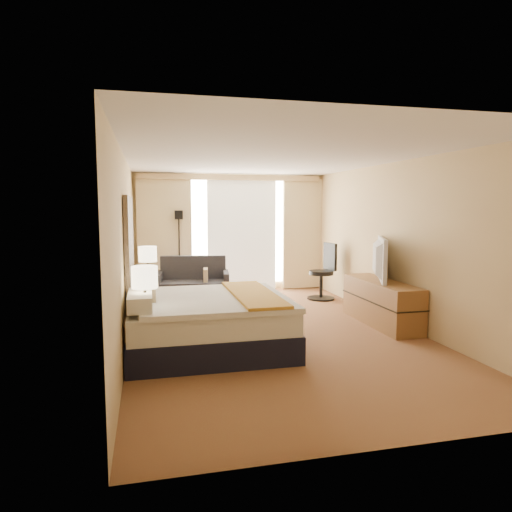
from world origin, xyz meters
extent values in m
cube|color=#541A18|center=(0.00, 0.00, 0.00)|extent=(4.20, 7.00, 0.02)
cube|color=silver|center=(0.00, 0.00, 2.60)|extent=(4.20, 7.00, 0.02)
cube|color=#D4B681|center=(0.00, 3.50, 1.30)|extent=(4.20, 0.02, 2.60)
cube|color=#D4B681|center=(0.00, -3.50, 1.30)|extent=(4.20, 0.02, 2.60)
cube|color=#D4B681|center=(-2.10, 0.00, 1.30)|extent=(0.02, 7.00, 2.60)
cube|color=#D4B681|center=(2.10, 0.00, 1.30)|extent=(0.02, 7.00, 2.60)
cube|color=black|center=(-2.06, 0.20, 1.28)|extent=(0.06, 1.85, 1.50)
cube|color=brown|center=(-1.87, -1.05, 0.28)|extent=(0.45, 0.52, 0.55)
cube|color=brown|center=(-1.87, 1.45, 0.28)|extent=(0.45, 0.52, 0.55)
cube|color=brown|center=(1.83, 0.00, 0.35)|extent=(0.50, 1.80, 0.70)
cube|color=white|center=(0.25, 3.47, 1.32)|extent=(2.30, 0.02, 2.30)
cube|color=beige|center=(-1.45, 3.38, 1.27)|extent=(1.15, 0.09, 2.50)
cube|color=beige|center=(1.65, 3.38, 1.27)|extent=(0.90, 0.09, 2.50)
cube|color=silver|center=(0.25, 3.43, 1.27)|extent=(1.55, 0.04, 2.50)
cube|color=#D4B681|center=(0.00, 3.34, 2.52)|extent=(4.00, 0.16, 0.12)
cube|color=black|center=(-1.05, -0.65, 0.17)|extent=(2.07, 1.87, 0.35)
cube|color=silver|center=(-1.05, -0.65, 0.49)|extent=(2.02, 1.82, 0.30)
cube|color=silver|center=(-0.97, -0.65, 0.67)|extent=(1.89, 1.89, 0.07)
cube|color=gold|center=(-0.44, -0.65, 0.71)|extent=(0.54, 1.89, 0.04)
cube|color=silver|center=(-1.91, -1.10, 0.79)|extent=(0.28, 0.77, 0.18)
cube|color=silver|center=(-1.91, -0.20, 0.79)|extent=(0.28, 0.77, 0.18)
cube|color=beige|center=(-1.77, -0.65, 0.83)|extent=(0.10, 0.41, 0.36)
cube|color=maroon|center=(-0.95, 2.45, 0.13)|extent=(1.52, 0.96, 0.25)
cube|color=#2A292E|center=(-0.96, 2.40, 0.34)|extent=(1.40, 0.79, 0.16)
cube|color=#2A292E|center=(-0.91, 2.75, 0.61)|extent=(1.33, 0.33, 0.56)
cube|color=#2A292E|center=(-1.61, 2.54, 0.37)|extent=(0.21, 0.77, 0.46)
cube|color=#2A292E|center=(-0.29, 2.36, 0.37)|extent=(0.21, 0.77, 0.46)
cube|color=beige|center=(-0.71, 2.36, 0.51)|extent=(0.13, 0.36, 0.33)
cube|color=black|center=(-1.15, 3.30, 0.01)|extent=(0.23, 0.23, 0.02)
cylinder|color=black|center=(-1.15, 3.30, 0.83)|extent=(0.03, 0.03, 1.61)
cube|color=black|center=(-1.15, 3.30, 1.71)|extent=(0.17, 0.17, 0.19)
cylinder|color=black|center=(1.63, 2.10, 0.02)|extent=(0.56, 0.56, 0.03)
cylinder|color=black|center=(1.63, 2.10, 0.29)|extent=(0.07, 0.07, 0.50)
cylinder|color=black|center=(1.63, 2.10, 0.55)|extent=(0.49, 0.49, 0.08)
cube|color=black|center=(1.83, 2.13, 0.87)|extent=(0.12, 0.45, 0.56)
cube|color=black|center=(-1.85, -1.09, 0.57)|extent=(0.11, 0.11, 0.04)
cylinder|color=black|center=(-1.85, -1.09, 0.78)|extent=(0.03, 0.03, 0.38)
cylinder|color=#FFEBBF|center=(-1.85, -1.09, 1.06)|extent=(0.30, 0.30, 0.26)
cube|color=black|center=(-1.81, 1.51, 0.57)|extent=(0.11, 0.11, 0.04)
cylinder|color=black|center=(-1.81, 1.51, 0.79)|extent=(0.03, 0.03, 0.39)
cylinder|color=#FFEBBF|center=(-1.81, 1.51, 1.07)|extent=(0.31, 0.31, 0.27)
cube|color=#8CACD8|center=(-1.88, -1.03, 0.60)|extent=(0.14, 0.14, 0.10)
cube|color=black|center=(-1.84, 1.59, 0.59)|extent=(0.21, 0.18, 0.07)
imported|color=black|center=(1.78, 0.18, 1.04)|extent=(0.63, 1.16, 0.69)
camera|label=1|loc=(-1.80, -6.55, 1.88)|focal=32.00mm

